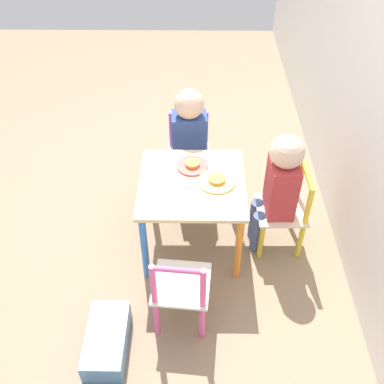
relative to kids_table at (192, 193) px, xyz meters
The scene contains 10 objects.
ground_plane 0.38m from the kids_table, ahead, with size 6.00×6.00×0.00m, color #8C755B.
kids_table is the anchor object (origin of this frame).
chair_purple 0.52m from the kids_table, behind, with size 0.27×0.27×0.50m.
chair_yellow 0.52m from the kids_table, 91.49° to the left, with size 0.27×0.27×0.50m.
chair_pink 0.52m from the kids_table, ahead, with size 0.28×0.28×0.50m.
child_left 0.45m from the kids_table, behind, with size 0.22×0.21×0.72m.
child_back 0.45m from the kids_table, 91.49° to the left, with size 0.20×0.22×0.73m.
plate_left 0.15m from the kids_table, behind, with size 0.17×0.17×0.03m.
plate_back 0.15m from the kids_table, 90.00° to the left, with size 0.19×0.19×0.03m.
storage_bin 0.83m from the kids_table, 30.29° to the right, with size 0.35×0.18×0.12m.
Camera 1 is at (1.72, 0.02, 1.95)m, focal length 42.00 mm.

